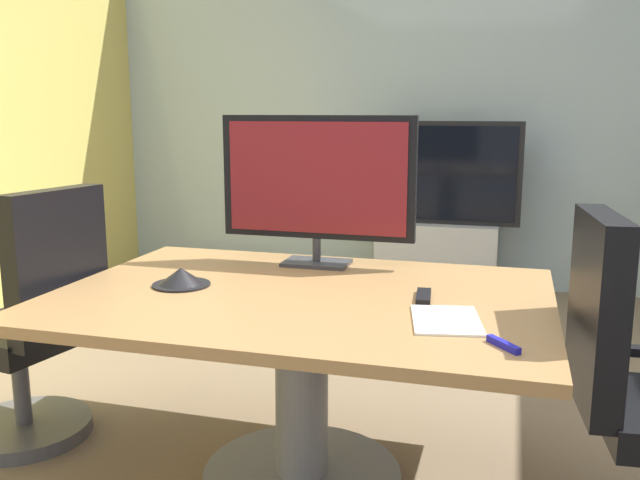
% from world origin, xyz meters
% --- Properties ---
extents(ground_plane, '(6.97, 6.97, 0.00)m').
position_xyz_m(ground_plane, '(0.00, 0.00, 0.00)').
color(ground_plane, '#7A664C').
extents(wall_back_glass_partition, '(5.47, 0.10, 2.96)m').
position_xyz_m(wall_back_glass_partition, '(0.00, 2.99, 1.48)').
color(wall_back_glass_partition, '#9EB2B7').
rests_on(wall_back_glass_partition, ground).
extents(conference_table, '(1.79, 1.26, 0.74)m').
position_xyz_m(conference_table, '(-0.12, -0.19, 0.55)').
color(conference_table, olive).
rests_on(conference_table, ground).
extents(office_chair_left, '(0.63, 0.61, 1.09)m').
position_xyz_m(office_chair_left, '(-1.29, -0.21, 0.46)').
color(office_chair_left, '#4C4C51').
rests_on(office_chair_left, ground).
extents(tv_monitor, '(0.84, 0.18, 0.64)m').
position_xyz_m(tv_monitor, '(-0.20, 0.27, 1.09)').
color(tv_monitor, '#333338').
rests_on(tv_monitor, conference_table).
extents(wall_display_unit, '(1.20, 0.36, 1.31)m').
position_xyz_m(wall_display_unit, '(0.06, 2.63, 0.44)').
color(wall_display_unit, '#B7BABC').
rests_on(wall_display_unit, ground).
extents(conference_phone, '(0.22, 0.22, 0.07)m').
position_xyz_m(conference_phone, '(-0.59, -0.22, 0.77)').
color(conference_phone, black).
rests_on(conference_phone, conference_table).
extents(remote_control, '(0.07, 0.17, 0.02)m').
position_xyz_m(remote_control, '(0.32, -0.14, 0.74)').
color(remote_control, black).
rests_on(remote_control, conference_table).
extents(whiteboard_marker, '(0.10, 0.11, 0.02)m').
position_xyz_m(whiteboard_marker, '(0.60, -0.59, 0.75)').
color(whiteboard_marker, '#1919A5').
rests_on(whiteboard_marker, conference_table).
extents(paper_notepad, '(0.26, 0.33, 0.01)m').
position_xyz_m(paper_notepad, '(0.42, -0.39, 0.74)').
color(paper_notepad, white).
rests_on(paper_notepad, conference_table).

